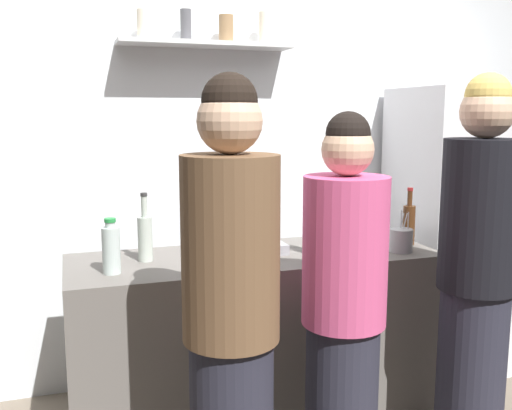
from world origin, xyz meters
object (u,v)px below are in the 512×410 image
at_px(wine_bottle_amber_glass, 409,223).
at_px(person_brown_jacket, 231,326).
at_px(baking_pan, 249,248).
at_px(person_pink_top, 343,315).
at_px(refrigerator, 447,231).
at_px(water_bottle_plastic, 111,249).
at_px(wine_bottle_pale_glass, 145,236).
at_px(wine_bottle_dark_glass, 311,230).
at_px(utensil_holder, 401,240).
at_px(person_blonde, 477,277).

relative_size(wine_bottle_amber_glass, person_brown_jacket, 0.18).
bearing_deg(baking_pan, person_pink_top, -75.21).
xyz_separation_m(refrigerator, water_bottle_plastic, (-2.07, -0.44, 0.14)).
bearing_deg(wine_bottle_amber_glass, wine_bottle_pale_glass, 176.16).
bearing_deg(wine_bottle_dark_glass, wine_bottle_amber_glass, 1.28).
bearing_deg(baking_pan, refrigerator, 10.78).
bearing_deg(wine_bottle_amber_glass, utensil_holder, -135.08).
xyz_separation_m(wine_bottle_amber_glass, person_pink_top, (-0.68, -0.59, -0.23)).
distance_m(wine_bottle_amber_glass, wine_bottle_dark_glass, 0.57).
bearing_deg(utensil_holder, person_pink_top, -140.21).
relative_size(baking_pan, utensil_holder, 1.63).
distance_m(baking_pan, person_pink_top, 0.72).
bearing_deg(water_bottle_plastic, wine_bottle_dark_glass, 3.74).
bearing_deg(baking_pan, water_bottle_plastic, -165.92).
bearing_deg(wine_bottle_pale_glass, baking_pan, 0.35).
xyz_separation_m(baking_pan, wine_bottle_amber_glass, (0.86, -0.10, 0.09)).
bearing_deg(utensil_holder, baking_pan, 162.99).
relative_size(wine_bottle_amber_glass, wine_bottle_pale_glass, 0.94).
distance_m(person_blonde, person_brown_jacket, 1.18).
bearing_deg(person_brown_jacket, person_blonde, 90.37).
distance_m(refrigerator, wine_bottle_pale_glass, 1.92).
relative_size(wine_bottle_pale_glass, water_bottle_plastic, 1.34).
xyz_separation_m(utensil_holder, wine_bottle_amber_glass, (0.13, 0.13, 0.06)).
xyz_separation_m(water_bottle_plastic, person_brown_jacket, (0.35, -0.66, -0.15)).
bearing_deg(wine_bottle_pale_glass, refrigerator, 7.97).
distance_m(refrigerator, utensil_holder, 0.81).
bearing_deg(wine_bottle_amber_glass, baking_pan, 173.65).
height_order(utensil_holder, person_brown_jacket, person_brown_jacket).
distance_m(wine_bottle_amber_glass, wine_bottle_pale_glass, 1.38).
height_order(person_blonde, person_brown_jacket, person_blonde).
height_order(refrigerator, wine_bottle_dark_glass, refrigerator).
xyz_separation_m(wine_bottle_pale_glass, person_blonde, (1.36, -0.67, -0.14)).
xyz_separation_m(refrigerator, wine_bottle_dark_glass, (-1.09, -0.37, 0.14)).
height_order(baking_pan, person_blonde, person_blonde).
distance_m(baking_pan, wine_bottle_pale_glass, 0.53).
relative_size(wine_bottle_dark_glass, person_blonde, 0.17).
xyz_separation_m(refrigerator, utensil_holder, (-0.65, -0.49, 0.09)).
distance_m(refrigerator, wine_bottle_dark_glass, 1.16).
relative_size(wine_bottle_amber_glass, person_blonde, 0.17).
distance_m(water_bottle_plastic, person_brown_jacket, 0.77).
height_order(refrigerator, baking_pan, refrigerator).
bearing_deg(wine_bottle_amber_glass, water_bottle_plastic, -177.17).
height_order(wine_bottle_amber_glass, person_blonde, person_blonde).
distance_m(refrigerator, baking_pan, 1.40).
distance_m(wine_bottle_pale_glass, person_blonde, 1.52).
height_order(person_blonde, person_pink_top, person_blonde).
bearing_deg(water_bottle_plastic, wine_bottle_pale_glass, 45.05).
bearing_deg(person_brown_jacket, water_bottle_plastic, -159.61).
bearing_deg(person_pink_top, person_blonde, 8.23).
height_order(wine_bottle_dark_glass, wine_bottle_pale_glass, wine_bottle_pale_glass).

